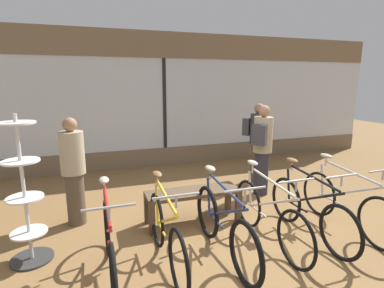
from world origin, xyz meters
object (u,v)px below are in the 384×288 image
bicycle_right (309,210)px  customer_by_window (262,148)px  bicycle_center_right (268,215)px  accessory_rack (26,203)px  customer_near_rack (73,168)px  bicycle_far_right (345,203)px  bicycle_center_left (223,226)px  customer_mid_floor (257,140)px  display_bench (193,196)px  bicycle_left (166,234)px  bicycle_far_left (109,245)px

bicycle_right → customer_by_window: customer_by_window is taller
bicycle_center_right → accessory_rack: bearing=168.6°
bicycle_right → customer_near_rack: 3.34m
bicycle_far_right → accessory_rack: accessory_rack is taller
bicycle_center_left → bicycle_far_right: size_ratio=0.99×
bicycle_far_right → customer_mid_floor: bearing=91.8°
bicycle_right → display_bench: bicycle_right is taller
bicycle_right → bicycle_left: bearing=-179.6°
bicycle_far_right → customer_near_rack: size_ratio=1.11×
customer_by_window → bicycle_left: bearing=-144.2°
bicycle_right → customer_mid_floor: (0.55, 2.30, 0.50)m
bicycle_left → customer_mid_floor: size_ratio=1.02×
bicycle_center_left → customer_mid_floor: customer_mid_floor is taller
bicycle_left → customer_mid_floor: customer_mid_floor is taller
customer_by_window → display_bench: bearing=-157.2°
bicycle_left → customer_by_window: 2.76m
bicycle_right → display_bench: (-1.32, 0.92, 0.02)m
bicycle_right → customer_near_rack: size_ratio=1.08×
bicycle_far_left → customer_by_window: 3.28m
bicycle_left → display_bench: (0.65, 0.93, 0.01)m
bicycle_right → bicycle_far_right: 0.63m
bicycle_right → bicycle_far_right: size_ratio=0.97×
bicycle_far_left → bicycle_center_left: (1.31, -0.02, 0.00)m
bicycle_far_left → bicycle_far_right: bearing=0.6°
bicycle_left → accessory_rack: size_ratio=0.96×
display_bench → bicycle_center_right: bearing=-51.1°
bicycle_right → display_bench: 1.61m
bicycle_far_left → accessory_rack: size_ratio=0.98×
bicycle_far_right → customer_by_window: (-0.40, 1.56, 0.50)m
bicycle_left → customer_mid_floor: 3.46m
bicycle_center_left → customer_near_rack: (-1.69, 1.50, 0.46)m
bicycle_far_right → display_bench: (-1.95, 0.91, 0.01)m
bicycle_left → bicycle_center_right: (1.36, 0.05, -0.00)m
bicycle_far_right → accessory_rack: 4.13m
bicycle_right → customer_by_window: (0.23, 1.57, 0.51)m
bicycle_far_right → customer_near_rack: (-3.60, 1.45, 0.46)m
customer_mid_floor → accessory_rack: bearing=-157.2°
bicycle_right → bicycle_far_right: (0.63, 0.01, 0.01)m
display_bench → bicycle_far_left: bearing=-143.1°
bicycle_far_left → bicycle_center_left: bicycle_center_left is taller
bicycle_left → display_bench: bicycle_left is taller
bicycle_left → bicycle_center_right: bicycle_left is taller
bicycle_far_left → bicycle_far_right: (3.22, 0.04, 0.01)m
bicycle_center_right → bicycle_far_left: bearing=-178.1°
bicycle_far_left → display_bench: bicycle_far_left is taller
bicycle_center_left → bicycle_center_right: bicycle_center_left is taller
accessory_rack → customer_mid_floor: (4.01, 1.69, 0.17)m
display_bench → customer_mid_floor: bearing=36.2°
bicycle_center_right → bicycle_far_right: bicycle_far_right is taller
customer_by_window → customer_near_rack: bearing=-177.9°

